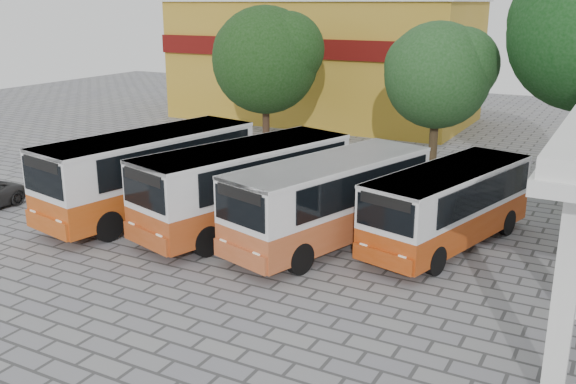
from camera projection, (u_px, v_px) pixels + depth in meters
The scene contains 8 objects.
ground at pixel (280, 281), 19.02m from camera, with size 90.00×90.00×0.00m, color gray.
shophouse_block at pixel (324, 59), 44.77m from camera, with size 20.40×10.40×8.30m.
bus_far_left at pixel (150, 169), 24.54m from camera, with size 4.37×9.21×3.17m.
bus_centre_left at pixel (246, 181), 23.04m from camera, with size 4.88×9.00×3.06m.
bus_centre_right at pixel (330, 196), 21.57m from camera, with size 4.65×8.58×2.91m.
bus_far_right at pixel (449, 202), 21.38m from camera, with size 4.09×7.88×2.69m.
tree_left at pixel (267, 57), 35.39m from camera, with size 6.21×5.92×7.84m.
tree_middle at pixel (439, 72), 29.72m from camera, with size 5.20×4.95×7.18m.
Camera 1 is at (8.56, -15.25, 7.95)m, focal length 40.00 mm.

